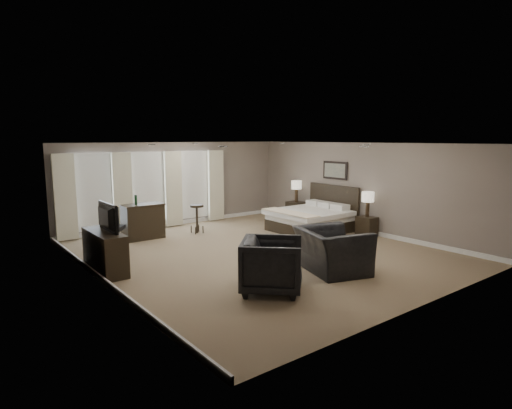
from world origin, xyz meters
TOP-DOWN VIEW (x-y plane):
  - room at (0.00, 0.00)m, footprint 7.60×8.60m
  - window_bay at (-1.00, 4.11)m, footprint 5.25×0.20m
  - bed at (2.58, 0.99)m, footprint 2.05×1.96m
  - nightstand_near at (3.47, -0.46)m, footprint 0.41×0.50m
  - nightstand_far at (3.47, 2.44)m, footprint 0.47×0.58m
  - lamp_near at (3.47, -0.46)m, footprint 0.34×0.34m
  - lamp_far at (3.47, 2.44)m, footprint 0.34×0.34m
  - wall_art at (3.70, 0.99)m, footprint 0.04×0.96m
  - dresser at (-3.45, 0.73)m, footprint 0.47×1.46m
  - tv at (-3.45, 0.73)m, footprint 0.58×1.01m
  - armchair_near at (0.25, -2.09)m, footprint 1.27×1.59m
  - armchair_far at (-1.47, -2.23)m, footprint 1.43×1.43m
  - bar_counter at (-1.64, 3.07)m, footprint 1.11×0.58m
  - bar_stool_left at (-1.55, 3.61)m, footprint 0.35×0.35m
  - bar_stool_right at (-0.12, 2.78)m, footprint 0.45×0.45m
  - desk_chair at (-2.65, 2.55)m, footprint 0.77×0.77m

SIDE VIEW (x-z plane):
  - nightstand_near at x=3.47m, z-range 0.00..0.55m
  - nightstand_far at x=3.47m, z-range 0.00..0.63m
  - bar_stool_left at x=-1.55m, z-range 0.00..0.73m
  - bar_stool_right at x=-0.12m, z-range 0.00..0.83m
  - dresser at x=-3.45m, z-range 0.00..0.85m
  - bar_counter at x=-1.64m, z-range 0.00..0.97m
  - armchair_far at x=-1.47m, z-range 0.00..1.07m
  - desk_chair at x=-2.65m, z-range 0.00..1.08m
  - armchair_near at x=0.25m, z-range 0.00..1.21m
  - bed at x=2.58m, z-range 0.00..1.31m
  - lamp_near at x=3.47m, z-range 0.55..1.25m
  - tv at x=-3.45m, z-range 0.85..0.98m
  - lamp_far at x=3.47m, z-range 0.63..1.34m
  - window_bay at x=-1.00m, z-range 0.05..2.35m
  - room at x=0.00m, z-range -0.02..2.62m
  - wall_art at x=3.70m, z-range 1.47..2.03m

